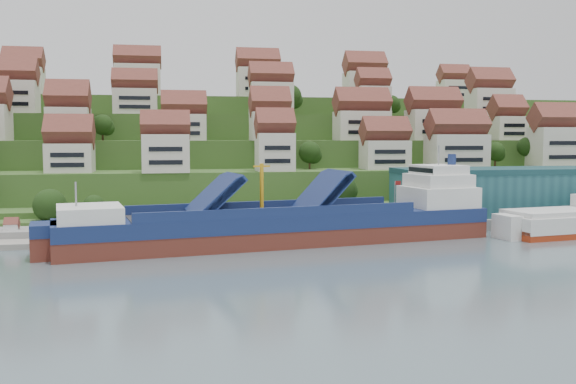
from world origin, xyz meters
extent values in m
plane|color=slate|center=(0.00, 0.00, 0.00)|extent=(300.00, 300.00, 0.00)
cube|color=gray|center=(20.00, 15.00, 1.10)|extent=(180.00, 14.00, 2.20)
cube|color=#2D4C1E|center=(0.00, 86.00, 2.00)|extent=(260.00, 128.00, 4.00)
cube|color=#2D4C1E|center=(0.00, 91.00, 5.50)|extent=(260.00, 118.00, 11.00)
cube|color=#2D4C1E|center=(0.00, 99.00, 9.00)|extent=(260.00, 102.00, 18.00)
cube|color=#2D4C1E|center=(0.00, 107.00, 12.50)|extent=(260.00, 86.00, 25.00)
cube|color=#2D4C1E|center=(0.00, 116.00, 15.50)|extent=(260.00, 68.00, 31.00)
cube|color=beige|center=(-47.64, 40.17, 14.21)|extent=(10.06, 8.57, 6.42)
cube|color=beige|center=(-26.54, 35.16, 15.24)|extent=(10.31, 7.03, 8.47)
cube|color=beige|center=(-1.63, 36.71, 15.38)|extent=(8.45, 7.62, 8.77)
cube|color=beige|center=(26.54, 40.66, 14.51)|extent=(11.06, 7.73, 7.02)
cube|color=beige|center=(44.29, 38.16, 15.25)|extent=(14.06, 8.26, 8.51)
cube|color=beige|center=(71.40, 39.01, 16.16)|extent=(11.12, 8.31, 10.32)
cube|color=beige|center=(-49.75, 54.41, 21.99)|extent=(9.83, 8.98, 7.99)
cube|color=beige|center=(-21.88, 54.74, 21.29)|extent=(10.80, 7.90, 6.57)
cube|color=beige|center=(-0.39, 51.77, 21.59)|extent=(9.63, 8.56, 7.19)
cube|color=beige|center=(24.96, 54.93, 21.84)|extent=(13.92, 8.36, 7.68)
cube|color=beige|center=(44.85, 54.13, 22.10)|extent=(13.53, 8.18, 8.19)
cube|color=beige|center=(67.74, 55.95, 21.30)|extent=(8.78, 8.04, 6.60)
cube|color=beige|center=(-64.67, 68.75, 29.22)|extent=(10.55, 7.86, 8.44)
cube|color=beige|center=(-34.47, 69.39, 28.42)|extent=(11.58, 7.30, 6.84)
cube|color=beige|center=(3.04, 71.02, 29.59)|extent=(11.87, 7.79, 9.17)
cube|color=beige|center=(32.37, 68.47, 29.18)|extent=(9.10, 7.14, 8.35)
cube|color=beige|center=(69.53, 69.70, 29.14)|extent=(12.23, 8.47, 8.28)
cube|color=beige|center=(-67.01, 89.99, 35.02)|extent=(10.87, 8.03, 8.03)
cube|color=beige|center=(-34.47, 88.34, 35.71)|extent=(13.27, 7.51, 9.42)
cube|color=beige|center=(1.68, 87.94, 35.51)|extent=(12.67, 8.15, 9.03)
cube|color=beige|center=(35.85, 87.38, 35.17)|extent=(12.39, 8.73, 8.33)
cube|color=beige|center=(68.80, 92.71, 34.40)|extent=(10.00, 7.05, 6.80)
ellipsoid|color=#1E3B13|center=(11.41, 26.11, 7.75)|extent=(6.77, 6.77, 6.77)
ellipsoid|color=#1E3B13|center=(57.45, 43.11, 15.18)|extent=(4.86, 4.86, 4.86)
ellipsoid|color=#1E3B13|center=(66.30, 43.11, 16.35)|extent=(5.08, 5.08, 5.08)
ellipsoid|color=#1E3B13|center=(8.22, 43.66, 15.15)|extent=(5.45, 5.45, 5.45)
ellipsoid|color=#1E3B13|center=(41.30, 59.83, 24.15)|extent=(5.35, 5.35, 5.35)
ellipsoid|color=#1E3B13|center=(-49.98, 59.38, 22.14)|extent=(5.76, 5.76, 5.76)
ellipsoid|color=#1E3B13|center=(-42.14, 57.97, 21.96)|extent=(5.19, 5.19, 5.19)
ellipsoid|color=#1E3B13|center=(9.00, 73.21, 30.68)|extent=(6.70, 6.70, 6.70)
ellipsoid|color=#1E3B13|center=(31.77, 75.94, 30.53)|extent=(5.59, 5.59, 5.59)
ellipsoid|color=#1E3B13|center=(40.05, 73.97, 28.78)|extent=(5.21, 5.21, 5.21)
ellipsoid|color=#1E3B13|center=(-48.68, 19.00, 5.72)|extent=(6.37, 6.37, 6.37)
ellipsoid|color=#1E3B13|center=(-40.49, 19.00, 5.50)|extent=(4.22, 4.22, 4.22)
cube|color=#22555D|center=(52.00, 17.00, 7.20)|extent=(60.00, 15.00, 10.00)
cylinder|color=gray|center=(18.00, 10.00, 6.20)|extent=(0.16, 0.16, 8.00)
cube|color=maroon|center=(18.60, 10.00, 9.80)|extent=(1.20, 0.05, 0.80)
cube|color=white|center=(-54.00, 11.50, 2.10)|extent=(2.40, 2.20, 2.20)
cube|color=maroon|center=(-6.33, -0.14, 1.00)|extent=(77.92, 24.04, 4.94)
cube|color=navy|center=(-6.33, -0.14, 4.25)|extent=(77.94, 24.15, 2.57)
cube|color=silver|center=(-38.49, -5.36, 6.71)|extent=(11.55, 12.69, 2.57)
cube|color=#262628|center=(-8.28, -0.46, 5.53)|extent=(50.35, 17.85, 0.30)
cube|color=navy|center=(-19.00, -2.20, 8.89)|extent=(9.05, 11.95, 6.83)
cube|color=navy|center=(0.50, 0.97, 8.89)|extent=(8.68, 11.89, 7.22)
cylinder|color=gold|center=(-10.23, -0.77, 9.87)|extent=(0.79, 0.79, 8.89)
cube|color=silver|center=(24.86, 4.92, 7.41)|extent=(13.50, 13.01, 3.95)
cube|color=silver|center=(24.86, 4.92, 10.57)|extent=(11.36, 11.52, 2.47)
cube|color=silver|center=(24.86, 4.92, 12.64)|extent=(9.22, 10.04, 1.78)
cylinder|color=navy|center=(27.79, 5.40, 14.52)|extent=(1.81, 1.81, 2.17)
cube|color=maroon|center=(50.35, 0.00, 0.56)|extent=(29.45, 14.51, 2.44)
cube|color=silver|center=(50.35, 0.00, 2.63)|extent=(29.47, 14.61, 3.01)
cube|color=silver|center=(50.35, 0.00, 4.51)|extent=(27.90, 13.27, 1.13)
camera|label=1|loc=(-26.31, -110.30, 18.82)|focal=40.00mm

